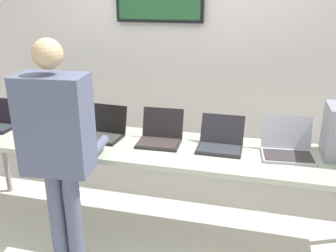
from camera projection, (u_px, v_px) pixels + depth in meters
ground at (152, 230)px, 3.22m from camera, size 8.00×8.00×0.04m
back_wall at (182, 55)px, 3.79m from camera, size 8.00×0.11×2.61m
workbench at (151, 150)px, 2.96m from camera, size 3.41×0.70×0.78m
laptop_station_1 at (49, 124)px, 3.21m from camera, size 0.35×0.34×0.27m
laptop_station_2 at (104, 130)px, 3.09m from camera, size 0.36×0.32×0.25m
laptop_station_3 at (160, 135)px, 2.98m from camera, size 0.35×0.33×0.25m
laptop_station_4 at (220, 141)px, 2.87m from camera, size 0.34×0.34×0.23m
laptop_station_5 at (287, 147)px, 2.75m from camera, size 0.40×0.37×0.26m
person at (58, 141)px, 2.40m from camera, size 0.48×0.62×1.68m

